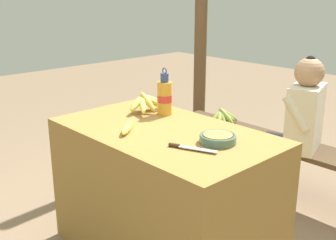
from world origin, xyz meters
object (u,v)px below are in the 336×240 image
serving_bowl (218,138)px  seated_vendor (298,120)px  loose_banana_front (127,128)px  wooden_bench (266,145)px  banana_bunch_green (223,116)px  knife (186,147)px  banana_bunch_ripe (146,102)px  water_bottle (165,97)px  support_post_near (201,8)px

serving_bowl → seated_vendor: 1.09m
loose_banana_front → wooden_bench: (0.01, 1.32, -0.44)m
seated_vendor → loose_banana_front: bearing=59.7°
wooden_bench → seated_vendor: (0.27, -0.05, 0.27)m
seated_vendor → banana_bunch_green: size_ratio=3.58×
banana_bunch_green → wooden_bench: bearing=-0.1°
knife → seated_vendor: (-0.11, 1.24, -0.15)m
wooden_bench → seated_vendor: seated_vendor is taller
loose_banana_front → knife: bearing=5.9°
seated_vendor → banana_bunch_ripe: bearing=44.3°
serving_bowl → water_bottle: 0.58m
banana_bunch_green → serving_bowl: bearing=-51.8°
knife → support_post_near: bearing=108.8°
wooden_bench → support_post_near: (-0.98, 0.30, 0.99)m
wooden_bench → support_post_near: size_ratio=0.63×
serving_bowl → loose_banana_front: (-0.45, -0.22, -0.01)m
serving_bowl → support_post_near: size_ratio=0.07×
serving_bowl → knife: size_ratio=0.78×
seated_vendor → banana_bunch_green: seated_vendor is taller
knife → wooden_bench: 1.41m
banana_bunch_ripe → loose_banana_front: (0.22, -0.32, -0.04)m
banana_bunch_ripe → support_post_near: support_post_near is taller
seated_vendor → knife: bearing=77.6°
water_bottle → knife: water_bottle is taller
loose_banana_front → wooden_bench: 1.39m
knife → banana_bunch_ripe: bearing=134.1°
knife → wooden_bench: bearing=84.7°
seated_vendor → serving_bowl: bearing=81.2°
banana_bunch_ripe → serving_bowl: banana_bunch_ripe is taller
banana_bunch_ripe → loose_banana_front: banana_bunch_ripe is taller
loose_banana_front → support_post_near: (-0.97, 1.62, 0.55)m
knife → seated_vendor: 1.25m
water_bottle → loose_banana_front: size_ratio=1.49×
banana_bunch_ripe → seated_vendor: (0.51, 0.96, -0.21)m
banana_bunch_green → loose_banana_front: bearing=-72.4°
banana_bunch_ripe → banana_bunch_green: banana_bunch_ripe is taller
loose_banana_front → support_post_near: bearing=120.9°
water_bottle → banana_bunch_green: water_bottle is taller
serving_bowl → loose_banana_front: serving_bowl is taller
banana_bunch_ripe → seated_vendor: bearing=62.0°
wooden_bench → seated_vendor: 0.39m
support_post_near → water_bottle: bearing=-55.3°
banana_bunch_green → seated_vendor: bearing=-3.8°
seated_vendor → banana_bunch_green: 0.72m
banana_bunch_ripe → wooden_bench: 1.14m
banana_bunch_green → support_post_near: bearing=151.5°
seated_vendor → wooden_bench: bearing=-27.2°
wooden_bench → water_bottle: bearing=-96.6°
water_bottle → wooden_bench: (0.11, 0.96, -0.52)m
knife → banana_bunch_green: (-0.82, 1.28, -0.29)m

